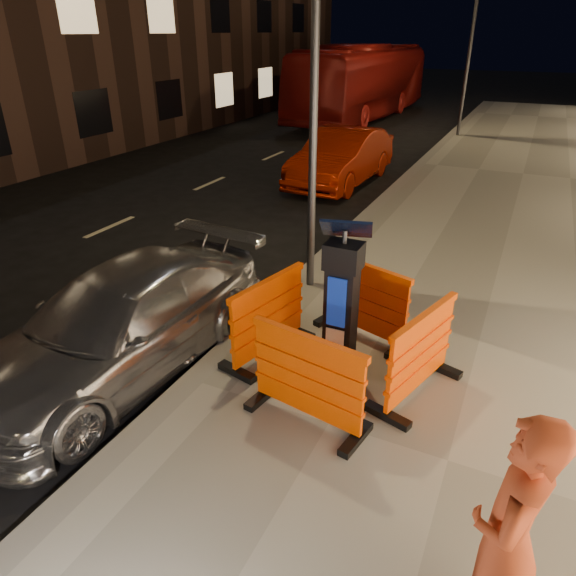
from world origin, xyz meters
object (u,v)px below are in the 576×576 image
at_px(parking_kiosk, 341,304).
at_px(bus_doubledecker, 360,118).
at_px(barrier_front, 308,379).
at_px(man, 507,539).
at_px(barrier_kerbside, 268,318).
at_px(barrier_back, 364,301).
at_px(car_silver, 129,365).
at_px(car_red, 341,183).
at_px(barrier_bldgside, 420,355).

bearing_deg(parking_kiosk, bus_doubledecker, 122.33).
height_order(barrier_front, man, man).
relative_size(barrier_kerbside, bus_doubledecker, 0.11).
xyz_separation_m(parking_kiosk, barrier_front, (0.00, -0.95, -0.42)).
distance_m(barrier_back, bus_doubledecker, 20.82).
distance_m(bus_doubledecker, man, 24.66).
xyz_separation_m(barrier_front, bus_doubledecker, (-6.53, 21.66, -0.68)).
relative_size(barrier_kerbside, car_silver, 0.31).
relative_size(barrier_front, barrier_back, 1.00).
xyz_separation_m(barrier_back, car_silver, (-2.57, -1.79, -0.68)).
bearing_deg(barrier_front, car_silver, -172.57).
relative_size(car_red, bus_doubledecker, 0.37).
height_order(barrier_front, barrier_kerbside, same).
bearing_deg(barrier_bldgside, man, -140.21).
xyz_separation_m(barrier_bldgside, bus_doubledecker, (-7.48, 20.71, -0.68)).
xyz_separation_m(parking_kiosk, barrier_kerbside, (-0.95, 0.00, -0.42)).
height_order(parking_kiosk, barrier_bldgside, parking_kiosk).
bearing_deg(car_silver, car_red, 98.20).
bearing_deg(man, barrier_front, -118.20).
bearing_deg(car_red, barrier_back, -65.82).
relative_size(barrier_bldgside, car_red, 0.30).
distance_m(barrier_front, barrier_bldgside, 1.34).
bearing_deg(barrier_kerbside, parking_kiosk, -77.16).
bearing_deg(man, car_red, -146.85).
bearing_deg(car_silver, bus_doubledecker, 105.09).
xyz_separation_m(barrier_kerbside, car_red, (-2.20, 8.70, -0.68)).
distance_m(barrier_kerbside, barrier_bldgside, 1.90).
relative_size(barrier_front, bus_doubledecker, 0.11).
height_order(parking_kiosk, man, parking_kiosk).
height_order(parking_kiosk, car_red, parking_kiosk).
xyz_separation_m(barrier_front, barrier_back, (0.00, 1.90, 0.00)).
bearing_deg(barrier_back, car_red, 129.98).
distance_m(barrier_front, car_red, 10.18).
distance_m(barrier_front, man, 2.49).
relative_size(car_silver, bus_doubledecker, 0.37).
bearing_deg(parking_kiosk, barrier_back, 104.84).
height_order(parking_kiosk, barrier_front, parking_kiosk).
distance_m(barrier_bldgside, bus_doubledecker, 22.03).
height_order(parking_kiosk, barrier_kerbside, parking_kiosk).
distance_m(barrier_back, barrier_kerbside, 1.34).
height_order(parking_kiosk, barrier_back, parking_kiosk).
bearing_deg(barrier_back, barrier_bldgside, -27.16).
height_order(barrier_back, bus_doubledecker, bus_doubledecker).
distance_m(barrier_back, barrier_bldgside, 1.34).
height_order(car_silver, man, man).
bearing_deg(car_silver, man, -14.42).
bearing_deg(man, parking_kiosk, -132.36).
relative_size(barrier_front, man, 0.72).
xyz_separation_m(barrier_back, car_red, (-3.15, 7.75, -0.68)).
bearing_deg(barrier_kerbside, car_silver, 130.33).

